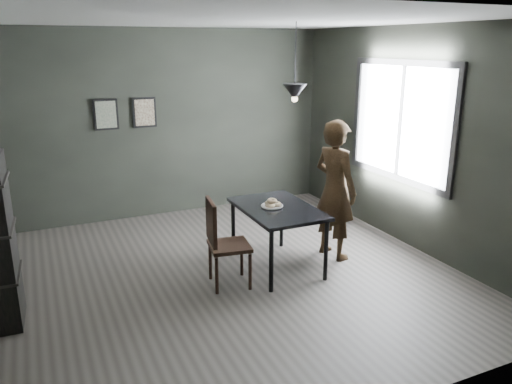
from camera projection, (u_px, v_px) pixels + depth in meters
name	position (u px, v px, depth m)	size (l,w,h in m)	color
ground	(230.00, 275.00, 5.75)	(5.00, 5.00, 0.00)	#35312E
back_wall	(168.00, 124.00, 7.53)	(5.00, 0.10, 2.80)	black
ceiling	(226.00, 19.00, 4.95)	(5.00, 5.00, 0.02)	silver
window_assembly	(400.00, 122.00, 6.45)	(0.04, 1.96, 1.56)	white
cafe_table	(277.00, 213.00, 5.80)	(0.80, 1.20, 0.75)	black
white_plate	(272.00, 206.00, 5.78)	(0.23, 0.23, 0.01)	silver
donut_pile	(272.00, 203.00, 5.77)	(0.20, 0.20, 0.09)	beige
woman	(335.00, 190.00, 6.06)	(0.63, 0.41, 1.72)	black
wood_chair	(221.00, 238.00, 5.37)	(0.49, 0.49, 0.99)	black
pendant_lamp	(295.00, 92.00, 5.59)	(0.28, 0.28, 0.86)	black
framed_print_left	(106.00, 115.00, 7.09)	(0.34, 0.04, 0.44)	black
framed_print_right	(145.00, 112.00, 7.31)	(0.34, 0.04, 0.44)	black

